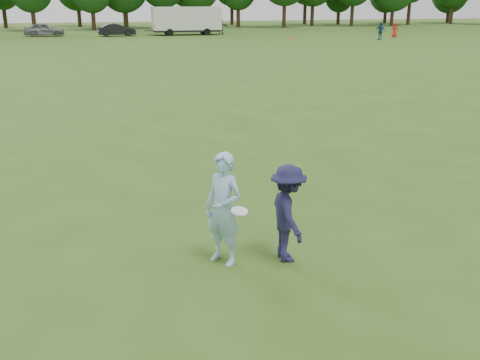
{
  "coord_description": "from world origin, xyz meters",
  "views": [
    {
      "loc": [
        -2.98,
        -8.9,
        4.18
      ],
      "look_at": [
        -0.51,
        0.25,
        1.1
      ],
      "focal_mm": 42.0,
      "sensor_mm": 36.0,
      "label": 1
    }
  ],
  "objects": [
    {
      "name": "player_far_d",
      "position": [
        13.05,
        59.39,
        0.92
      ],
      "size": [
        1.78,
        0.89,
        1.84
      ],
      "primitive_type": "imported",
      "rotation": [
        0.0,
        0.0,
        0.21
      ],
      "color": "black",
      "rests_on": "ground"
    },
    {
      "name": "player_far_b",
      "position": [
        26.89,
        45.65,
        0.91
      ],
      "size": [
        0.88,
        1.16,
        1.82
      ],
      "primitive_type": "imported",
      "rotation": [
        0.0,
        0.0,
        -1.11
      ],
      "color": "navy",
      "rests_on": "ground"
    },
    {
      "name": "thrower",
      "position": [
        -1.03,
        -0.66,
        0.94
      ],
      "size": [
        0.77,
        0.82,
        1.87
      ],
      "primitive_type": "imported",
      "rotation": [
        0.0,
        0.0,
        -0.92
      ],
      "color": "#90BCDF",
      "rests_on": "ground"
    },
    {
      "name": "defender",
      "position": [
        0.01,
        -0.83,
        0.82
      ],
      "size": [
        0.65,
        1.09,
        1.64
      ],
      "primitive_type": "imported",
      "rotation": [
        0.0,
        0.0,
        1.53
      ],
      "color": "#1B1B3C",
      "rests_on": "ground"
    },
    {
      "name": "player_far_c",
      "position": [
        30.54,
        49.01,
        0.79
      ],
      "size": [
        0.91,
        0.9,
        1.59
      ],
      "primitive_type": "imported",
      "rotation": [
        0.0,
        0.0,
        2.37
      ],
      "color": "red",
      "rests_on": "ground"
    },
    {
      "name": "car_e",
      "position": [
        -7.35,
        60.64,
        0.75
      ],
      "size": [
        4.45,
        1.88,
        1.5
      ],
      "primitive_type": "imported",
      "rotation": [
        0.0,
        0.0,
        1.6
      ],
      "color": "slate",
      "rests_on": "ground"
    },
    {
      "name": "field_cone",
      "position": [
        17.9,
        48.64,
        0.15
      ],
      "size": [
        0.28,
        0.28,
        0.3
      ],
      "primitive_type": "cone",
      "color": "#DB420B",
      "rests_on": "ground"
    },
    {
      "name": "cargo_trailer",
      "position": [
        8.81,
        59.07,
        1.78
      ],
      "size": [
        9.0,
        2.75,
        3.2
      ],
      "color": "silver",
      "rests_on": "ground"
    },
    {
      "name": "ground",
      "position": [
        0.0,
        0.0,
        0.0
      ],
      "size": [
        200.0,
        200.0,
        0.0
      ],
      "primitive_type": "plane",
      "color": "#335016",
      "rests_on": "ground"
    },
    {
      "name": "disc_in_play",
      "position": [
        -0.85,
        -0.98,
        1.0
      ],
      "size": [
        0.28,
        0.28,
        0.09
      ],
      "color": "white",
      "rests_on": "ground"
    },
    {
      "name": "car_f",
      "position": [
        0.66,
        58.98,
        0.7
      ],
      "size": [
        4.35,
        1.77,
        1.4
      ],
      "primitive_type": "imported",
      "rotation": [
        0.0,
        0.0,
        1.64
      ],
      "color": "black",
      "rests_on": "ground"
    }
  ]
}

